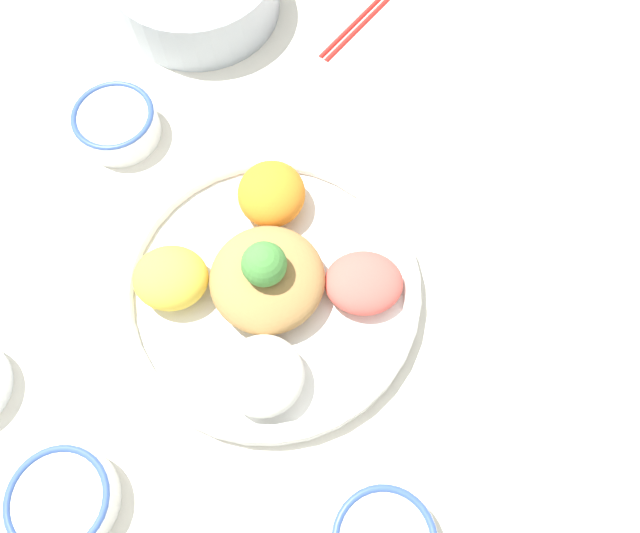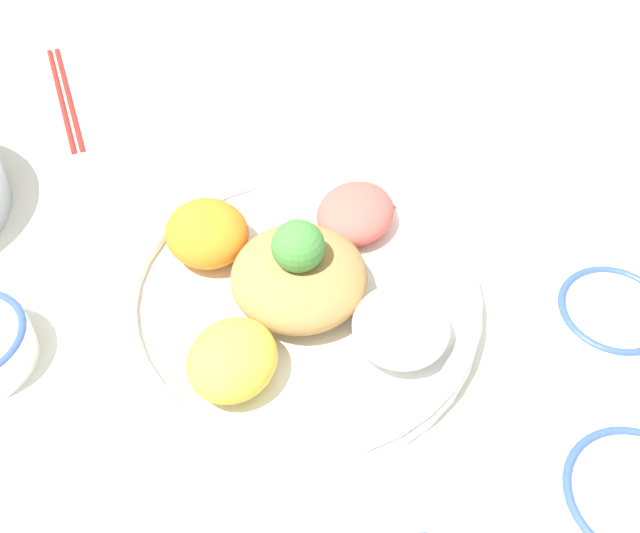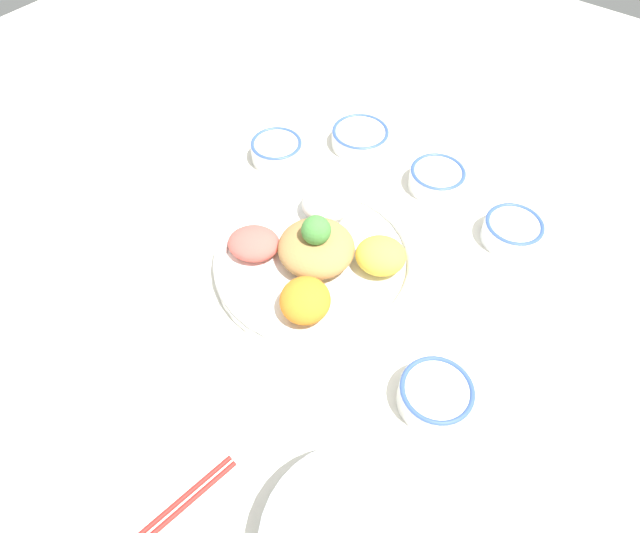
{
  "view_description": "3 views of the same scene",
  "coord_description": "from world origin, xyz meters",
  "px_view_note": "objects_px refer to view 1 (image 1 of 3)",
  "views": [
    {
      "loc": [
        0.16,
        -0.18,
        0.69
      ],
      "look_at": [
        0.04,
        0.04,
        0.07
      ],
      "focal_mm": 35.0,
      "sensor_mm": 36.0,
      "label": 1
    },
    {
      "loc": [
        -0.21,
        -0.39,
        0.58
      ],
      "look_at": [
        0.01,
        0.0,
        0.05
      ],
      "focal_mm": 42.0,
      "sensor_mm": 36.0,
      "label": 2
    },
    {
      "loc": [
        -0.36,
        0.45,
        0.72
      ],
      "look_at": [
        -0.04,
        0.04,
        0.06
      ],
      "focal_mm": 30.0,
      "sensor_mm": 36.0,
      "label": 3
    }
  ],
  "objects_px": {
    "rice_bowl_plain": "(63,500)",
    "serving_spoon_main": "(516,441)",
    "salad_platter": "(268,286)",
    "sauce_bowl_far": "(116,123)",
    "chopsticks_pair_near": "(372,9)"
  },
  "relations": [
    {
      "from": "rice_bowl_plain",
      "to": "sauce_bowl_far",
      "type": "height_order",
      "value": "sauce_bowl_far"
    },
    {
      "from": "chopsticks_pair_near",
      "to": "sauce_bowl_far",
      "type": "bearing_deg",
      "value": 160.88
    },
    {
      "from": "salad_platter",
      "to": "chopsticks_pair_near",
      "type": "relative_size",
      "value": 1.56
    },
    {
      "from": "salad_platter",
      "to": "rice_bowl_plain",
      "type": "relative_size",
      "value": 3.31
    },
    {
      "from": "rice_bowl_plain",
      "to": "chopsticks_pair_near",
      "type": "height_order",
      "value": "rice_bowl_plain"
    },
    {
      "from": "chopsticks_pair_near",
      "to": "serving_spoon_main",
      "type": "bearing_deg",
      "value": -128.37
    },
    {
      "from": "sauce_bowl_far",
      "to": "rice_bowl_plain",
      "type": "bearing_deg",
      "value": -60.36
    },
    {
      "from": "rice_bowl_plain",
      "to": "sauce_bowl_far",
      "type": "xyz_separation_m",
      "value": [
        -0.22,
        0.39,
        0.0
      ]
    },
    {
      "from": "sauce_bowl_far",
      "to": "salad_platter",
      "type": "bearing_deg",
      "value": -18.64
    },
    {
      "from": "salad_platter",
      "to": "serving_spoon_main",
      "type": "distance_m",
      "value": 0.32
    },
    {
      "from": "rice_bowl_plain",
      "to": "serving_spoon_main",
      "type": "height_order",
      "value": "rice_bowl_plain"
    },
    {
      "from": "salad_platter",
      "to": "sauce_bowl_far",
      "type": "distance_m",
      "value": 0.3
    },
    {
      "from": "serving_spoon_main",
      "to": "rice_bowl_plain",
      "type": "bearing_deg",
      "value": 135.93
    },
    {
      "from": "sauce_bowl_far",
      "to": "chopsticks_pair_near",
      "type": "height_order",
      "value": "sauce_bowl_far"
    },
    {
      "from": "salad_platter",
      "to": "serving_spoon_main",
      "type": "relative_size",
      "value": 2.72
    }
  ]
}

